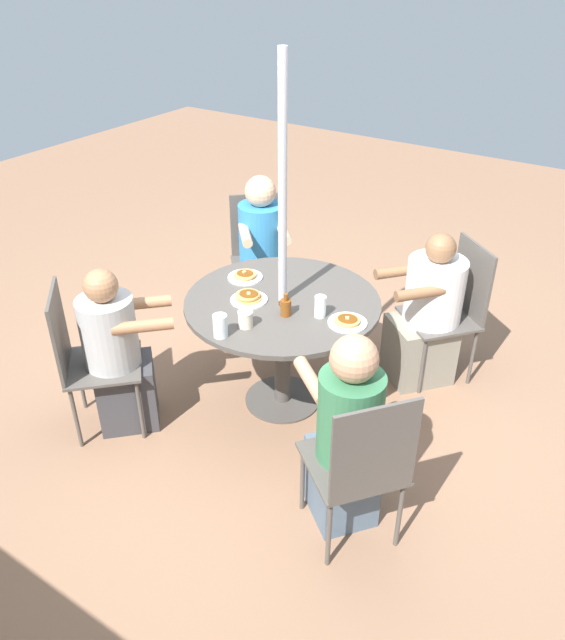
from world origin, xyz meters
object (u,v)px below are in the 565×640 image
patio_chair_west (85,354)px  drinking_glass_a (220,326)px  patio_table (282,317)px  patio_chair_north (361,463)px  patio_chair_south (259,251)px  diner_north (346,438)px  pancake_plate_b (245,276)px  diner_east (427,316)px  pancake_plate_c (347,322)px  diner_south (262,259)px  drinking_glass_b (320,307)px  coffee_cup (245,319)px  patio_chair_east (453,305)px  pancake_plate_a (249,298)px  syrup_bottle (286,307)px  diner_west (118,357)px

patio_chair_west → drinking_glass_a: size_ratio=7.29×
patio_table → patio_chair_north: 1.18m
drinking_glass_a → patio_chair_south: bearing=-62.2°
diner_north → pancake_plate_b: 1.36m
patio_chair_west → pancake_plate_b: size_ratio=4.29×
diner_east → patio_table: bearing=90.0°
pancake_plate_b → pancake_plate_c: 0.81m
patio_chair_west → pancake_plate_b: patio_chair_west is taller
diner_south → diner_east: bearing=138.7°
diner_east → drinking_glass_b: 0.94m
coffee_cup → patio_chair_north: bearing=158.0°
patio_chair_south → coffee_cup: size_ratio=9.92×
patio_chair_east → drinking_glass_a: 1.65m
patio_chair_west → pancake_plate_a: (-0.66, -0.72, 0.24)m
pancake_plate_a → patio_table: bearing=-145.4°
diner_south → patio_chair_north: bearing=95.0°
patio_chair_south → drinking_glass_b: size_ratio=7.40×
patio_chair_south → syrup_bottle: (-0.90, 1.00, 0.28)m
diner_west → syrup_bottle: bearing=80.1°
diner_east → patio_chair_north: bearing=140.8°
pancake_plate_b → drinking_glass_b: size_ratio=1.73×
coffee_cup → drinking_glass_b: size_ratio=0.75×
diner_south → syrup_bottle: size_ratio=8.50×
patio_chair_west → patio_chair_east: bearing=92.4°
diner_north → drinking_glass_b: (0.50, -0.58, 0.29)m
diner_east → syrup_bottle: diner_east is taller
patio_chair_north → pancake_plate_a: patio_chair_north is taller
diner_east → patio_chair_west: size_ratio=1.11×
patio_chair_west → diner_west: 0.19m
coffee_cup → diner_south: bearing=-58.9°
syrup_bottle → diner_west: bearing=35.1°
pancake_plate_a → pancake_plate_c: bearing=-171.4°
patio_chair_east → drinking_glass_b: (0.48, 0.94, 0.29)m
pancake_plate_c → syrup_bottle: size_ratio=1.60×
diner_east → diner_west: size_ratio=0.99×
pancake_plate_b → drinking_glass_a: bearing=115.2°
patio_chair_east → diner_south: (1.42, 0.16, 0.01)m
syrup_bottle → drinking_glass_a: syrup_bottle is taller
patio_table → patio_chair_east: size_ratio=1.24×
syrup_bottle → drinking_glass_b: size_ratio=1.08×
patio_chair_west → syrup_bottle: (-0.94, -0.70, 0.28)m
drinking_glass_b → patio_chair_south: bearing=-40.3°
diner_south → pancake_plate_c: 1.37m
diner_south → coffee_cup: diner_south is taller
drinking_glass_a → drinking_glass_b: size_ratio=1.02×
diner_north → syrup_bottle: diner_north is taller
diner_north → patio_chair_south: diner_north is taller
patio_table → diner_east: diner_east is taller
patio_chair_south → diner_east: bearing=133.3°
diner_east → pancake_plate_a: 1.22m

